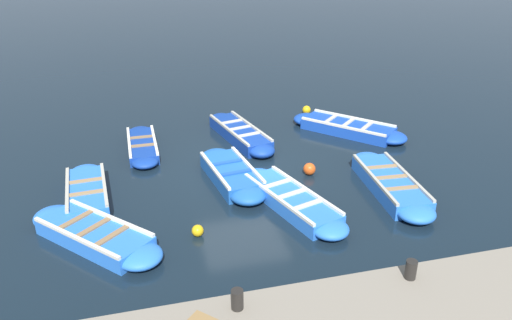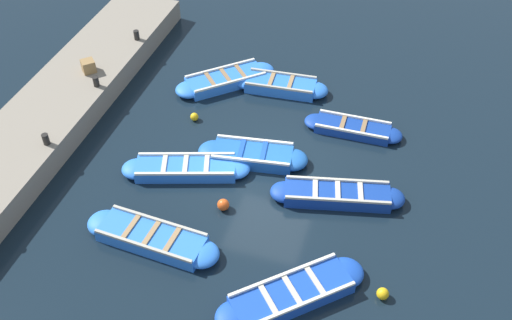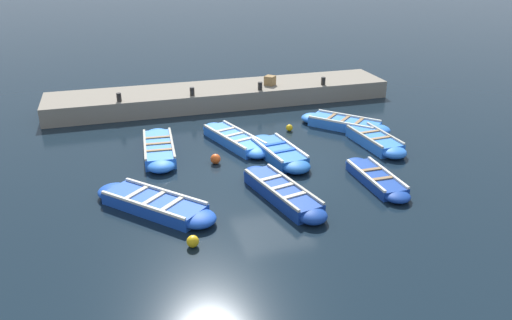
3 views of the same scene
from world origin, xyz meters
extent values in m
plane|color=black|center=(0.00, 0.00, 0.00)|extent=(120.00, 120.00, 0.00)
cube|color=navy|center=(2.14, -0.44, 0.19)|extent=(3.13, 1.53, 0.37)
ellipsoid|color=navy|center=(3.61, -0.10, 0.19)|extent=(1.00, 0.98, 0.37)
ellipsoid|color=navy|center=(0.67, -0.77, 0.19)|extent=(1.00, 0.98, 0.37)
cube|color=#B2AD9E|center=(2.05, -0.05, 0.41)|extent=(2.89, 0.73, 0.07)
cube|color=#B2AD9E|center=(2.23, -0.83, 0.41)|extent=(2.89, 0.73, 0.07)
cube|color=beige|center=(2.76, -0.30, 0.39)|extent=(0.31, 0.79, 0.04)
cube|color=beige|center=(2.14, -0.44, 0.39)|extent=(0.31, 0.79, 0.04)
cube|color=beige|center=(1.52, -0.58, 0.39)|extent=(0.31, 0.79, 0.04)
cube|color=#1947B7|center=(1.77, -4.07, 0.17)|extent=(2.93, 2.81, 0.35)
ellipsoid|color=#1947B7|center=(2.88, -3.04, 0.17)|extent=(1.37, 1.37, 0.35)
ellipsoid|color=#1947B7|center=(0.65, -5.09, 0.17)|extent=(1.37, 1.37, 0.35)
cube|color=silver|center=(1.44, -3.71, 0.38)|extent=(2.24, 2.07, 0.07)
cube|color=silver|center=(2.09, -4.42, 0.38)|extent=(2.24, 2.07, 0.07)
cube|color=beige|center=(2.24, -3.63, 0.37)|extent=(0.72, 0.77, 0.04)
cube|color=beige|center=(1.77, -4.07, 0.37)|extent=(0.72, 0.77, 0.04)
cube|color=beige|center=(1.29, -4.50, 0.37)|extent=(0.72, 0.77, 0.04)
cube|color=blue|center=(-2.24, -3.48, 0.19)|extent=(2.97, 1.20, 0.37)
ellipsoid|color=blue|center=(-0.79, -3.58, 0.19)|extent=(1.02, 0.99, 0.37)
ellipsoid|color=blue|center=(-3.69, -3.39, 0.19)|extent=(1.02, 0.99, 0.37)
cube|color=#B2AD9E|center=(-2.21, -3.02, 0.41)|extent=(2.84, 0.27, 0.07)
cube|color=#B2AD9E|center=(-2.27, -3.95, 0.41)|extent=(2.84, 0.27, 0.07)
cube|color=#9E7A51|center=(-1.63, -3.53, 0.39)|extent=(0.20, 0.90, 0.04)
cube|color=#9E7A51|center=(-2.24, -3.48, 0.39)|extent=(0.20, 0.90, 0.04)
cube|color=#9E7A51|center=(-2.86, -3.44, 0.39)|extent=(0.20, 0.90, 0.04)
cube|color=navy|center=(2.01, 2.68, 0.14)|extent=(2.40, 0.87, 0.29)
ellipsoid|color=navy|center=(3.20, 2.69, 0.14)|extent=(0.81, 0.79, 0.29)
ellipsoid|color=navy|center=(0.81, 2.67, 0.14)|extent=(0.81, 0.79, 0.29)
cube|color=silver|center=(2.00, 3.06, 0.32)|extent=(2.34, 0.11, 0.07)
cube|color=silver|center=(2.01, 2.30, 0.32)|extent=(2.34, 0.11, 0.07)
cube|color=olive|center=(2.35, 2.68, 0.31)|extent=(0.15, 0.74, 0.04)
cube|color=olive|center=(1.67, 2.68, 0.31)|extent=(0.15, 0.74, 0.04)
cube|color=blue|center=(-2.41, -0.71, 0.17)|extent=(3.11, 1.79, 0.35)
ellipsoid|color=blue|center=(-1.00, -0.26, 0.17)|extent=(1.11, 1.09, 0.35)
ellipsoid|color=blue|center=(-3.82, -1.17, 0.17)|extent=(1.11, 1.09, 0.35)
cube|color=silver|center=(-2.54, -0.31, 0.38)|extent=(2.79, 0.96, 0.07)
cube|color=silver|center=(-2.28, -1.12, 0.38)|extent=(2.79, 0.96, 0.07)
cube|color=beige|center=(-1.81, -0.52, 0.37)|extent=(0.38, 0.83, 0.04)
cube|color=beige|center=(-2.41, -0.71, 0.37)|extent=(0.38, 0.83, 0.04)
cube|color=beige|center=(-3.01, -0.91, 0.37)|extent=(0.38, 0.83, 0.04)
cube|color=blue|center=(-0.83, 4.18, 0.19)|extent=(2.49, 1.14, 0.38)
ellipsoid|color=blue|center=(0.37, 4.27, 0.19)|extent=(0.98, 0.95, 0.38)
ellipsoid|color=blue|center=(-2.04, 4.09, 0.19)|extent=(0.98, 0.95, 0.38)
cube|color=#B2AD9E|center=(-0.87, 4.62, 0.41)|extent=(2.37, 0.26, 0.07)
cube|color=#B2AD9E|center=(-0.80, 3.73, 0.41)|extent=(2.37, 0.26, 0.07)
cube|color=#9E7A51|center=(-0.49, 4.20, 0.40)|extent=(0.20, 0.86, 0.04)
cube|color=#9E7A51|center=(-1.17, 4.15, 0.40)|extent=(0.20, 0.86, 0.04)
cube|color=#1E59AD|center=(-0.67, 0.43, 0.19)|extent=(2.55, 1.37, 0.38)
ellipsoid|color=#1E59AD|center=(0.53, 0.60, 0.19)|extent=(1.10, 1.08, 0.38)
ellipsoid|color=#1E59AD|center=(-1.87, 0.25, 0.19)|extent=(1.10, 1.08, 0.38)
cube|color=silver|center=(-0.74, 0.90, 0.42)|extent=(2.36, 0.42, 0.07)
cube|color=silver|center=(-0.61, -0.04, 0.42)|extent=(2.36, 0.42, 0.07)
cube|color=#1947B7|center=(-0.33, 0.48, 0.40)|extent=(0.27, 0.92, 0.04)
cube|color=#1947B7|center=(-1.01, 0.38, 0.40)|extent=(0.27, 0.92, 0.04)
cube|color=blue|center=(-2.80, 3.93, 0.18)|extent=(2.72, 2.61, 0.36)
ellipsoid|color=blue|center=(-1.79, 4.85, 0.18)|extent=(1.37, 1.37, 0.36)
ellipsoid|color=blue|center=(-3.81, 3.01, 0.18)|extent=(1.37, 1.37, 0.36)
cube|color=silver|center=(-3.12, 4.28, 0.39)|extent=(2.04, 1.86, 0.07)
cube|color=silver|center=(-2.48, 3.58, 0.39)|extent=(2.04, 1.86, 0.07)
cube|color=olive|center=(-2.37, 4.32, 0.38)|extent=(0.72, 0.77, 0.04)
cube|color=olive|center=(-2.80, 3.93, 0.38)|extent=(0.72, 0.77, 0.04)
cube|color=olive|center=(-3.23, 3.54, 0.38)|extent=(0.72, 0.77, 0.04)
cylinder|color=black|center=(-6.48, -1.53, 0.96)|extent=(0.20, 0.20, 0.35)
cylinder|color=black|center=(-6.48, 1.53, 0.96)|extent=(0.20, 0.20, 0.35)
sphere|color=#EAB214|center=(3.89, -3.36, 0.15)|extent=(0.31, 0.31, 0.31)
sphere|color=#E05119|center=(-0.85, -1.76, 0.17)|extent=(0.34, 0.34, 0.34)
sphere|color=#EAB214|center=(-3.11, 1.71, 0.13)|extent=(0.27, 0.27, 0.27)
camera|label=1|loc=(-12.55, 2.77, 6.31)|focal=35.00mm
camera|label=2|loc=(3.47, -12.40, 12.58)|focal=42.00mm
camera|label=3|loc=(14.24, -4.83, 6.86)|focal=35.00mm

